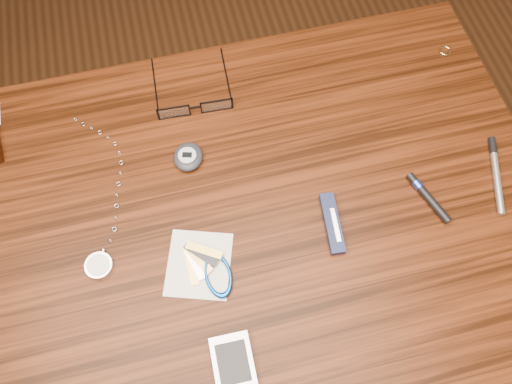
{
  "coord_description": "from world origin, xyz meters",
  "views": [
    {
      "loc": [
        -0.05,
        -0.29,
        1.48
      ],
      "look_at": [
        0.03,
        0.03,
        0.76
      ],
      "focal_mm": 35.0,
      "sensor_mm": 36.0,
      "label": 1
    }
  ],
  "objects_px": {
    "desk": "(244,239)",
    "pda_phone": "(235,373)",
    "pedometer": "(188,157)",
    "silver_pen": "(496,169)",
    "eyeglasses": "(195,106)",
    "pocket_watch": "(100,259)",
    "pocket_knife": "(332,223)",
    "notepad_keys": "(208,269)"
  },
  "relations": [
    {
      "from": "pocket_watch",
      "to": "notepad_keys",
      "type": "height_order",
      "value": "same"
    },
    {
      "from": "desk",
      "to": "silver_pen",
      "type": "bearing_deg",
      "value": -2.53
    },
    {
      "from": "pocket_watch",
      "to": "pda_phone",
      "type": "distance_m",
      "value": 0.26
    },
    {
      "from": "notepad_keys",
      "to": "pedometer",
      "type": "bearing_deg",
      "value": 88.22
    },
    {
      "from": "pocket_watch",
      "to": "silver_pen",
      "type": "relative_size",
      "value": 2.18
    },
    {
      "from": "desk",
      "to": "pda_phone",
      "type": "relative_size",
      "value": 9.47
    },
    {
      "from": "pocket_knife",
      "to": "pedometer",
      "type": "bearing_deg",
      "value": 139.28
    },
    {
      "from": "eyeglasses",
      "to": "pda_phone",
      "type": "xyz_separation_m",
      "value": [
        -0.03,
        -0.44,
        -0.01
      ]
    },
    {
      "from": "pocket_watch",
      "to": "pedometer",
      "type": "xyz_separation_m",
      "value": [
        0.16,
        0.14,
        0.0
      ]
    },
    {
      "from": "silver_pen",
      "to": "pocket_watch",
      "type": "bearing_deg",
      "value": 179.75
    },
    {
      "from": "pedometer",
      "to": "notepad_keys",
      "type": "relative_size",
      "value": 0.5
    },
    {
      "from": "pocket_knife",
      "to": "desk",
      "type": "bearing_deg",
      "value": 160.96
    },
    {
      "from": "eyeglasses",
      "to": "pocket_knife",
      "type": "height_order",
      "value": "eyeglasses"
    },
    {
      "from": "pocket_knife",
      "to": "pocket_watch",
      "type": "bearing_deg",
      "value": 175.22
    },
    {
      "from": "eyeglasses",
      "to": "pocket_watch",
      "type": "relative_size",
      "value": 0.48
    },
    {
      "from": "pocket_watch",
      "to": "pedometer",
      "type": "height_order",
      "value": "pedometer"
    },
    {
      "from": "pocket_watch",
      "to": "pedometer",
      "type": "relative_size",
      "value": 4.53
    },
    {
      "from": "pocket_watch",
      "to": "silver_pen",
      "type": "bearing_deg",
      "value": -0.25
    },
    {
      "from": "desk",
      "to": "pocket_watch",
      "type": "height_order",
      "value": "pocket_watch"
    },
    {
      "from": "pocket_watch",
      "to": "pocket_knife",
      "type": "height_order",
      "value": "pocket_knife"
    },
    {
      "from": "pedometer",
      "to": "notepad_keys",
      "type": "distance_m",
      "value": 0.19
    },
    {
      "from": "pocket_watch",
      "to": "pedometer",
      "type": "bearing_deg",
      "value": 40.48
    },
    {
      "from": "pedometer",
      "to": "pocket_knife",
      "type": "height_order",
      "value": "pedometer"
    },
    {
      "from": "silver_pen",
      "to": "desk",
      "type": "bearing_deg",
      "value": 177.47
    },
    {
      "from": "pocket_knife",
      "to": "notepad_keys",
      "type": "bearing_deg",
      "value": -173.14
    },
    {
      "from": "desk",
      "to": "notepad_keys",
      "type": "height_order",
      "value": "notepad_keys"
    },
    {
      "from": "pocket_knife",
      "to": "silver_pen",
      "type": "relative_size",
      "value": 0.75
    },
    {
      "from": "pocket_watch",
      "to": "pocket_knife",
      "type": "distance_m",
      "value": 0.36
    },
    {
      "from": "pocket_watch",
      "to": "notepad_keys",
      "type": "distance_m",
      "value": 0.17
    },
    {
      "from": "eyeglasses",
      "to": "pocket_watch",
      "type": "height_order",
      "value": "eyeglasses"
    },
    {
      "from": "pocket_watch",
      "to": "pda_phone",
      "type": "xyz_separation_m",
      "value": [
        0.16,
        -0.21,
        0.0
      ]
    },
    {
      "from": "notepad_keys",
      "to": "silver_pen",
      "type": "xyz_separation_m",
      "value": [
        0.49,
        0.05,
        0.0
      ]
    },
    {
      "from": "pocket_watch",
      "to": "notepad_keys",
      "type": "xyz_separation_m",
      "value": [
        0.16,
        -0.05,
        -0.0
      ]
    },
    {
      "from": "pocket_watch",
      "to": "notepad_keys",
      "type": "bearing_deg",
      "value": -19.11
    },
    {
      "from": "pedometer",
      "to": "pocket_watch",
      "type": "bearing_deg",
      "value": -139.52
    },
    {
      "from": "pedometer",
      "to": "silver_pen",
      "type": "relative_size",
      "value": 0.48
    },
    {
      "from": "desk",
      "to": "pocket_knife",
      "type": "height_order",
      "value": "pocket_knife"
    },
    {
      "from": "eyeglasses",
      "to": "pocket_watch",
      "type": "bearing_deg",
      "value": -129.5
    },
    {
      "from": "pda_phone",
      "to": "notepad_keys",
      "type": "xyz_separation_m",
      "value": [
        -0.01,
        0.15,
        -0.0
      ]
    },
    {
      "from": "desk",
      "to": "silver_pen",
      "type": "distance_m",
      "value": 0.44
    },
    {
      "from": "desk",
      "to": "silver_pen",
      "type": "height_order",
      "value": "silver_pen"
    },
    {
      "from": "desk",
      "to": "pedometer",
      "type": "xyz_separation_m",
      "value": [
        -0.06,
        0.12,
        0.11
      ]
    }
  ]
}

